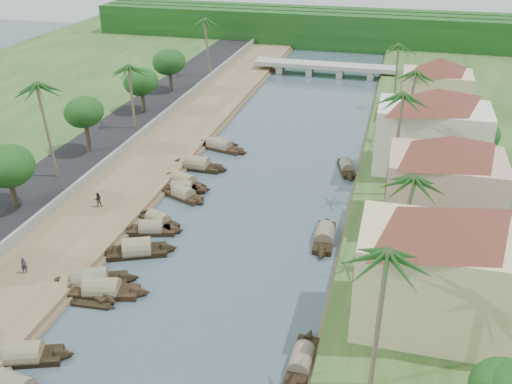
% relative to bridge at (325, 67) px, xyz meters
% --- Properties ---
extents(ground, '(220.00, 220.00, 0.00)m').
position_rel_bridge_xyz_m(ground, '(-0.00, -72.00, -1.72)').
color(ground, '#3B4E58').
rests_on(ground, ground).
extents(left_bank, '(10.00, 180.00, 0.80)m').
position_rel_bridge_xyz_m(left_bank, '(-16.00, -52.00, -1.32)').
color(left_bank, brown).
rests_on(left_bank, ground).
extents(right_bank, '(16.00, 180.00, 1.20)m').
position_rel_bridge_xyz_m(right_bank, '(19.00, -52.00, -1.12)').
color(right_bank, '#284B1E').
rests_on(right_bank, ground).
extents(road, '(8.00, 180.00, 1.40)m').
position_rel_bridge_xyz_m(road, '(-24.50, -52.00, -1.02)').
color(road, black).
rests_on(road, ground).
extents(retaining_wall, '(0.40, 180.00, 1.10)m').
position_rel_bridge_xyz_m(retaining_wall, '(-20.20, -52.00, -0.37)').
color(retaining_wall, gray).
rests_on(retaining_wall, left_bank).
extents(treeline, '(120.00, 14.00, 8.00)m').
position_rel_bridge_xyz_m(treeline, '(-0.00, 28.00, 2.28)').
color(treeline, '#113B10').
rests_on(treeline, ground).
extents(bridge, '(28.00, 4.00, 2.40)m').
position_rel_bridge_xyz_m(bridge, '(0.00, 0.00, 0.00)').
color(bridge, '#9E9F94').
rests_on(bridge, ground).
extents(building_near, '(14.85, 14.85, 10.20)m').
position_rel_bridge_xyz_m(building_near, '(18.99, -74.00, 4.66)').
color(building_near, '#BFB980').
rests_on(building_near, right_bank).
extents(building_mid, '(14.11, 14.11, 9.70)m').
position_rel_bridge_xyz_m(building_mid, '(19.99, -58.00, 4.41)').
color(building_mid, tan).
rests_on(building_mid, right_bank).
extents(building_far, '(15.59, 15.59, 10.20)m').
position_rel_bridge_xyz_m(building_far, '(18.99, -44.00, 4.66)').
color(building_far, beige).
rests_on(building_far, right_bank).
extents(building_distant, '(12.62, 12.62, 9.20)m').
position_rel_bridge_xyz_m(building_distant, '(19.99, -24.00, 4.16)').
color(building_distant, '#BFB980').
rests_on(building_distant, right_bank).
extents(sampan_1, '(7.68, 4.13, 2.24)m').
position_rel_bridge_xyz_m(sampan_1, '(-10.17, -84.55, -1.31)').
color(sampan_1, black).
rests_on(sampan_1, ground).
extents(sampan_2, '(8.98, 3.55, 2.31)m').
position_rel_bridge_xyz_m(sampan_2, '(-8.48, -75.80, -1.30)').
color(sampan_2, black).
rests_on(sampan_2, ground).
extents(sampan_3, '(8.94, 5.15, 2.38)m').
position_rel_bridge_xyz_m(sampan_3, '(-10.19, -74.72, -1.30)').
color(sampan_3, black).
rests_on(sampan_3, ground).
extents(sampan_4, '(6.84, 4.34, 1.99)m').
position_rel_bridge_xyz_m(sampan_4, '(-9.54, -75.58, -1.31)').
color(sampan_4, black).
rests_on(sampan_4, ground).
extents(sampan_5, '(8.15, 5.03, 2.52)m').
position_rel_bridge_xyz_m(sampan_5, '(-8.29, -69.11, -1.30)').
color(sampan_5, black).
rests_on(sampan_5, ground).
extents(sampan_6, '(7.08, 3.20, 2.09)m').
position_rel_bridge_xyz_m(sampan_6, '(-8.58, -65.06, -1.31)').
color(sampan_6, black).
rests_on(sampan_6, ground).
extents(sampan_7, '(7.08, 4.32, 1.94)m').
position_rel_bridge_xyz_m(sampan_7, '(-8.67, -63.13, -1.31)').
color(sampan_7, black).
rests_on(sampan_7, ground).
extents(sampan_8, '(6.79, 4.07, 2.10)m').
position_rel_bridge_xyz_m(sampan_8, '(-8.19, -56.84, -1.31)').
color(sampan_8, black).
rests_on(sampan_8, ground).
extents(sampan_9, '(7.31, 2.88, 1.87)m').
position_rel_bridge_xyz_m(sampan_9, '(-9.01, -55.31, -1.32)').
color(sampan_9, black).
rests_on(sampan_9, ground).
extents(sampan_10, '(8.19, 5.08, 2.26)m').
position_rel_bridge_xyz_m(sampan_10, '(-9.42, -53.63, -1.31)').
color(sampan_10, black).
rests_on(sampan_10, ground).
extents(sampan_11, '(8.73, 2.37, 2.45)m').
position_rel_bridge_xyz_m(sampan_11, '(-9.44, -48.65, -1.30)').
color(sampan_11, black).
rests_on(sampan_11, ground).
extents(sampan_12, '(9.37, 3.98, 2.20)m').
position_rel_bridge_xyz_m(sampan_12, '(-8.62, -41.75, -1.31)').
color(sampan_12, black).
rests_on(sampan_12, ground).
extents(sampan_13, '(7.17, 2.86, 1.96)m').
position_rel_bridge_xyz_m(sampan_13, '(-9.57, -40.99, -1.31)').
color(sampan_13, black).
rests_on(sampan_13, ground).
extents(sampan_14, '(1.79, 7.83, 1.93)m').
position_rel_bridge_xyz_m(sampan_14, '(9.90, -79.99, -1.32)').
color(sampan_14, black).
rests_on(sampan_14, ground).
extents(sampan_15, '(2.20, 8.43, 2.23)m').
position_rel_bridge_xyz_m(sampan_15, '(8.98, -62.02, -1.31)').
color(sampan_15, black).
rests_on(sampan_15, ground).
extents(sampan_16, '(3.37, 7.65, 1.89)m').
position_rel_bridge_xyz_m(sampan_16, '(9.24, -44.41, -1.32)').
color(sampan_16, black).
rests_on(sampan_16, ground).
extents(canoe_1, '(4.58, 1.02, 0.73)m').
position_rel_bridge_xyz_m(canoe_1, '(-8.64, -77.51, -1.62)').
color(canoe_1, black).
rests_on(canoe_1, ground).
extents(canoe_2, '(5.24, 2.70, 0.78)m').
position_rel_bridge_xyz_m(canoe_2, '(-8.61, -48.52, -1.62)').
color(canoe_2, black).
rests_on(canoe_2, ground).
extents(palm_0, '(3.20, 3.20, 12.28)m').
position_rel_bridge_xyz_m(palm_0, '(15.00, -81.87, 9.94)').
color(palm_0, brown).
rests_on(palm_0, ground).
extents(palm_1, '(3.20, 3.20, 10.61)m').
position_rel_bridge_xyz_m(palm_1, '(16.00, -67.12, 8.34)').
color(palm_1, brown).
rests_on(palm_1, ground).
extents(palm_2, '(3.20, 3.20, 13.20)m').
position_rel_bridge_xyz_m(palm_2, '(15.00, -52.25, 10.82)').
color(palm_2, brown).
rests_on(palm_2, ground).
extents(palm_3, '(3.20, 3.20, 11.24)m').
position_rel_bridge_xyz_m(palm_3, '(16.00, -35.16, 8.94)').
color(palm_3, brown).
rests_on(palm_3, ground).
extents(palm_5, '(3.20, 3.20, 12.78)m').
position_rel_bridge_xyz_m(palm_5, '(-24.00, -57.71, 10.62)').
color(palm_5, brown).
rests_on(palm_5, ground).
extents(palm_6, '(3.20, 3.20, 10.57)m').
position_rel_bridge_xyz_m(palm_6, '(-22.00, -40.20, 8.49)').
color(palm_6, brown).
rests_on(palm_6, ground).
extents(palm_7, '(3.20, 3.20, 10.75)m').
position_rel_bridge_xyz_m(palm_7, '(14.00, -17.09, 8.46)').
color(palm_7, brown).
rests_on(palm_7, ground).
extents(palm_8, '(3.20, 3.20, 11.89)m').
position_rel_bridge_xyz_m(palm_8, '(-20.50, -10.72, 9.77)').
color(palm_8, brown).
rests_on(palm_8, ground).
extents(tree_2, '(5.39, 5.39, 6.95)m').
position_rel_bridge_xyz_m(tree_2, '(-24.00, -65.61, 4.35)').
color(tree_2, '#4E412C').
rests_on(tree_2, ground).
extents(tree_3, '(4.69, 4.69, 7.31)m').
position_rel_bridge_xyz_m(tree_3, '(-24.00, -49.77, 4.97)').
color(tree_3, '#4E412C').
rests_on(tree_3, ground).
extents(tree_4, '(4.94, 4.94, 6.66)m').
position_rel_bridge_xyz_m(tree_4, '(-24.00, -32.73, 4.24)').
color(tree_4, '#4E412C').
rests_on(tree_4, ground).
extents(tree_5, '(5.15, 5.15, 7.09)m').
position_rel_bridge_xyz_m(tree_5, '(-24.00, -21.34, 4.57)').
color(tree_5, '#4E412C').
rests_on(tree_5, ground).
extents(tree_6, '(4.72, 4.72, 6.81)m').
position_rel_bridge_xyz_m(tree_6, '(24.00, -43.96, 4.26)').
color(tree_6, '#4E412C').
rests_on(tree_6, ground).
extents(person_near, '(0.63, 0.66, 1.52)m').
position_rel_bridge_xyz_m(person_near, '(-16.16, -75.58, -0.16)').
color(person_near, '#29272F').
rests_on(person_near, left_bank).
extents(person_far, '(1.00, 0.91, 1.67)m').
position_rel_bridge_xyz_m(person_far, '(-15.91, -62.46, -0.09)').
color(person_far, '#2B241E').
rests_on(person_far, left_bank).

